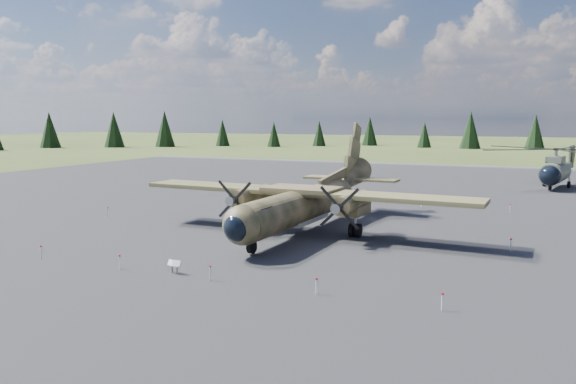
% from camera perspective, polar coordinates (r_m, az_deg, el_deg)
% --- Properties ---
extents(ground, '(500.00, 500.00, 0.00)m').
position_cam_1_polar(ground, '(43.03, -0.90, -4.02)').
color(ground, '#54632C').
rests_on(ground, ground).
extents(apron, '(120.00, 120.00, 0.04)m').
position_cam_1_polar(apron, '(52.18, 3.56, -2.00)').
color(apron, '#525256').
rests_on(apron, ground).
extents(transport_plane, '(26.54, 24.09, 8.75)m').
position_cam_1_polar(transport_plane, '(42.87, 1.93, -0.66)').
color(transport_plane, '#34381E').
rests_on(transport_plane, ground).
extents(helicopter_near, '(23.11, 24.59, 4.99)m').
position_cam_1_polar(helicopter_near, '(76.86, 25.61, 2.98)').
color(helicopter_near, slate).
rests_on(helicopter_near, ground).
extents(info_placard_left, '(0.52, 0.34, 0.75)m').
position_cam_1_polar(info_placard_left, '(32.23, -11.76, -7.19)').
color(info_placard_left, gray).
rests_on(info_placard_left, ground).
extents(info_placard_right, '(0.51, 0.23, 0.79)m').
position_cam_1_polar(info_placard_right, '(31.92, -11.26, -7.27)').
color(info_placard_right, gray).
rests_on(info_placard_right, ground).
extents(barrier_fence, '(33.12, 29.62, 0.85)m').
position_cam_1_polar(barrier_fence, '(43.05, -1.51, -3.33)').
color(barrier_fence, white).
rests_on(barrier_fence, ground).
extents(treeline, '(282.58, 284.26, 10.99)m').
position_cam_1_polar(treeline, '(43.53, -2.40, 2.61)').
color(treeline, black).
rests_on(treeline, ground).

